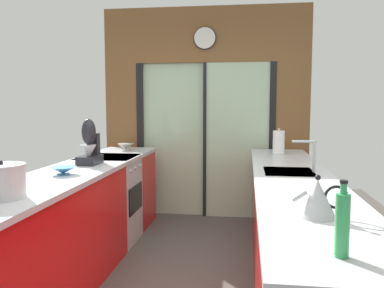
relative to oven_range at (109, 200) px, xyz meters
The scene contains 13 objects.
ground_plane 1.21m from the oven_range, 35.58° to the right, with size 5.04×7.60×0.02m, color #4C4742.
back_wall_unit 1.81m from the oven_range, 51.68° to the left, with size 2.64×0.12×2.70m.
left_counter_run 1.12m from the oven_range, 90.08° to the right, with size 0.62×3.80×0.92m.
right_counter_run 2.05m from the oven_range, 27.56° to the right, with size 0.62×3.80×0.92m.
sink_faucet 2.18m from the oven_range, 19.61° to the right, with size 0.19×0.02×0.26m.
oven_range is the anchor object (origin of this frame).
mixing_bowl_near 1.20m from the oven_range, 89.04° to the right, with size 0.21×0.21×0.06m.
mixing_bowl_far 0.76m from the oven_range, 88.14° to the left, with size 0.20×0.20×0.08m.
stand_mixer 0.83m from the oven_range, 88.06° to the right, with size 0.17×0.27×0.42m.
stock_pot 1.98m from the oven_range, 89.44° to the right, with size 0.28×0.28×0.23m.
kettle 2.79m from the oven_range, 48.89° to the right, with size 0.27×0.19×0.21m.
soap_bottle 3.21m from the oven_range, 55.22° to the right, with size 0.05×0.05×0.28m.
paper_towel_roll 1.95m from the oven_range, 14.12° to the left, with size 0.15×0.15×0.29m.
Camera 1 is at (0.54, -2.83, 1.48)m, focal length 37.86 mm.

